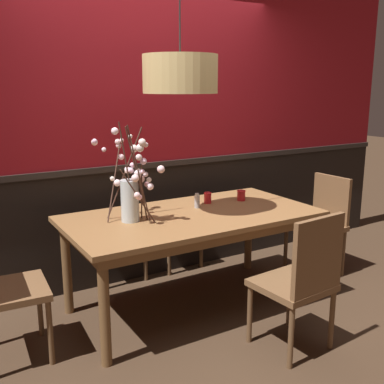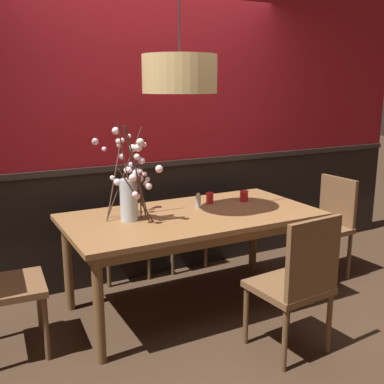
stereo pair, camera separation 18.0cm
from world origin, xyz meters
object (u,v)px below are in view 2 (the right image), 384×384
(chair_far_side_left, at_px, (119,219))
(vase_with_blossoms, at_px, (130,189))
(chair_head_east_end, at_px, (327,222))
(condiment_bottle, at_px, (198,201))
(chair_near_side_right, at_px, (298,280))
(chair_head_west_end, at_px, (1,279))
(chair_far_side_right, at_px, (176,213))
(dining_table, at_px, (192,224))
(candle_holder_nearer_edge, at_px, (210,198))
(candle_holder_nearer_center, at_px, (244,196))
(pendant_lamp, at_px, (180,74))

(chair_far_side_left, bearing_deg, vase_with_blossoms, -102.98)
(chair_head_east_end, bearing_deg, condiment_bottle, 173.18)
(chair_near_side_right, distance_m, chair_head_west_end, 1.91)
(chair_head_west_end, distance_m, chair_far_side_right, 1.94)
(dining_table, xyz_separation_m, candle_holder_nearer_edge, (0.28, 0.21, 0.13))
(candle_holder_nearer_edge, bearing_deg, chair_near_side_right, -89.76)
(dining_table, xyz_separation_m, condiment_bottle, (0.13, 0.13, 0.14))
(candle_holder_nearer_edge, height_order, condiment_bottle, condiment_bottle)
(chair_far_side_left, distance_m, vase_with_blossoms, 1.00)
(chair_head_east_end, height_order, candle_holder_nearer_edge, chair_head_east_end)
(chair_head_west_end, height_order, candle_holder_nearer_center, chair_head_west_end)
(dining_table, height_order, pendant_lamp, pendant_lamp)
(chair_far_side_left, height_order, candle_holder_nearer_center, chair_far_side_left)
(dining_table, relative_size, chair_far_side_left, 2.02)
(candle_holder_nearer_center, bearing_deg, chair_far_side_left, 138.02)
(chair_near_side_right, bearing_deg, pendant_lamp, 113.99)
(pendant_lamp, bearing_deg, chair_near_side_right, -66.01)
(vase_with_blossoms, bearing_deg, pendant_lamp, -12.26)
(condiment_bottle, distance_m, pendant_lamp, 1.03)
(chair_far_side_left, relative_size, chair_far_side_right, 1.03)
(chair_far_side_left, distance_m, pendant_lamp, 1.60)
(dining_table, xyz_separation_m, chair_near_side_right, (0.28, -0.91, -0.17))
(chair_far_side_left, distance_m, chair_head_east_end, 1.92)
(pendant_lamp, bearing_deg, condiment_bottle, 33.09)
(chair_far_side_left, relative_size, vase_with_blossoms, 1.33)
(vase_with_blossoms, relative_size, candle_holder_nearer_edge, 7.72)
(chair_near_side_right, distance_m, chair_far_side_right, 1.82)
(chair_far_side_right, bearing_deg, chair_far_side_left, 179.73)
(chair_near_side_right, distance_m, condiment_bottle, 1.10)
(chair_far_side_right, height_order, pendant_lamp, pendant_lamp)
(dining_table, relative_size, chair_far_side_right, 2.08)
(pendant_lamp, bearing_deg, chair_far_side_left, 100.35)
(dining_table, height_order, candle_holder_nearer_center, candle_holder_nearer_center)
(chair_head_west_end, xyz_separation_m, chair_far_side_right, (1.71, 0.92, -0.01))
(chair_near_side_right, bearing_deg, chair_head_east_end, 38.78)
(chair_head_west_end, bearing_deg, vase_with_blossoms, 3.85)
(chair_head_east_end, xyz_separation_m, condiment_bottle, (-1.27, 0.15, 0.31))
(chair_head_east_end, bearing_deg, chair_head_west_end, 179.67)
(chair_head_east_end, xyz_separation_m, candle_holder_nearer_edge, (-1.12, 0.23, 0.30))
(condiment_bottle, relative_size, pendant_lamp, 0.11)
(candle_holder_nearer_center, bearing_deg, pendant_lamp, -166.61)
(chair_far_side_left, bearing_deg, chair_head_east_end, -29.10)
(condiment_bottle, bearing_deg, chair_head_east_end, -6.82)
(candle_holder_nearer_center, height_order, condiment_bottle, condiment_bottle)
(pendant_lamp, bearing_deg, candle_holder_nearer_edge, 30.94)
(chair_near_side_right, distance_m, chair_head_east_end, 1.43)
(chair_near_side_right, height_order, condiment_bottle, chair_near_side_right)
(chair_far_side_right, bearing_deg, chair_head_west_end, -151.78)
(candle_holder_nearer_edge, bearing_deg, chair_far_side_right, 87.57)
(vase_with_blossoms, bearing_deg, chair_near_side_right, -51.76)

